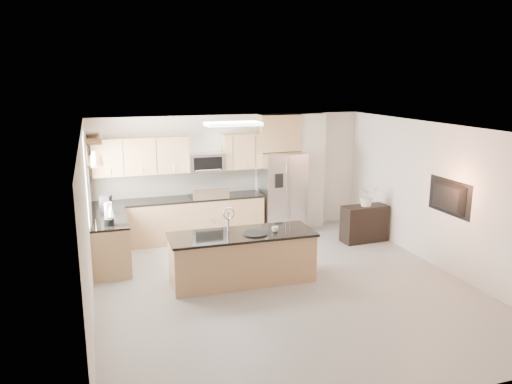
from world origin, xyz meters
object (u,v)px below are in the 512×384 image
object	(u,v)px
range	(209,217)
kettle	(111,211)
credenza	(364,224)
platter	(255,234)
cup	(275,229)
flower_vase	(367,190)
refrigerator	(282,193)
island	(242,257)
microwave	(206,162)
blender	(109,215)
coffee_maker	(106,205)
television	(445,197)
bowl	(92,134)

from	to	relation	value
range	kettle	distance (m)	2.34
range	credenza	distance (m)	3.31
credenza	platter	bearing A→B (deg)	-157.55
cup	flower_vase	bearing A→B (deg)	27.30
refrigerator	island	world-z (taller)	refrigerator
microwave	cup	xyz separation A→B (m)	(0.57, -2.68, -0.74)
blender	coffee_maker	world-z (taller)	blender
refrigerator	cup	xyz separation A→B (m)	(-1.09, -2.51, 0.00)
credenza	kettle	xyz separation A→B (m)	(-5.09, 0.20, 0.64)
kettle	coffee_maker	xyz separation A→B (m)	(-0.07, 0.24, 0.06)
platter	coffee_maker	world-z (taller)	coffee_maker
island	flower_vase	world-z (taller)	flower_vase
credenza	cup	bearing A→B (deg)	-154.92
platter	coffee_maker	distance (m)	2.93
range	television	distance (m)	4.78
bowl	flower_vase	world-z (taller)	bowl
television	cup	bearing A→B (deg)	79.09
refrigerator	blender	xyz separation A→B (m)	(-3.73, -1.50, 0.20)
credenza	cup	world-z (taller)	cup
flower_vase	television	size ratio (longest dim) A/B	0.65
refrigerator	flower_vase	distance (m)	1.88
credenza	kettle	size ratio (longest dim) A/B	4.00
range	television	world-z (taller)	television
bowl	flower_vase	size ratio (longest dim) A/B	0.56
range	blender	world-z (taller)	blender
cup	bowl	bearing A→B (deg)	146.03
island	kettle	xyz separation A→B (m)	(-2.04, 1.44, 0.60)
refrigerator	island	xyz separation A→B (m)	(-1.64, -2.42, -0.46)
range	credenza	size ratio (longest dim) A/B	1.19
refrigerator	blender	world-z (taller)	refrigerator
coffee_maker	bowl	world-z (taller)	bowl
microwave	island	size ratio (longest dim) A/B	0.31
refrigerator	coffee_maker	xyz separation A→B (m)	(-3.75, -0.74, 0.19)
island	cup	distance (m)	0.73
island	flower_vase	size ratio (longest dim) A/B	3.49
coffee_maker	bowl	distance (m)	1.32
refrigerator	platter	size ratio (longest dim) A/B	4.33
credenza	kettle	world-z (taller)	kettle
microwave	bowl	bearing A→B (deg)	-160.93
credenza	coffee_maker	xyz separation A→B (m)	(-5.16, 0.44, 0.70)
range	kettle	bearing A→B (deg)	-153.12
island	blender	size ratio (longest dim) A/B	6.15
refrigerator	kettle	world-z (taller)	refrigerator
microwave	television	xyz separation A→B (m)	(3.51, -3.24, -0.28)
microwave	blender	bearing A→B (deg)	-141.10
microwave	flower_vase	xyz separation A→B (m)	(3.08, -1.38, -0.51)
platter	television	distance (m)	3.38
television	credenza	bearing A→B (deg)	13.18
island	range	bearing A→B (deg)	91.65
microwave	kettle	size ratio (longest dim) A/B	3.17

